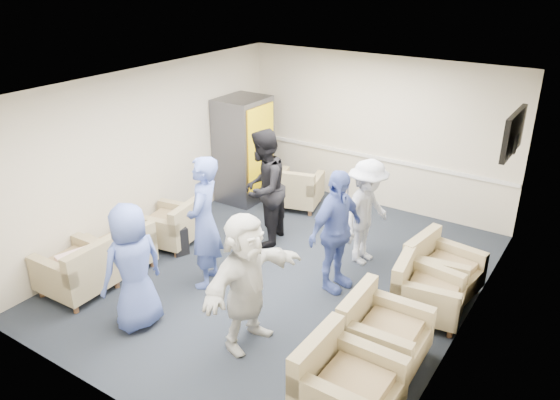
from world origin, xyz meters
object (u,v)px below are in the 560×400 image
Objects in this scene: armchair_corner at (296,190)px; person_front_left at (133,267)px; armchair_right_midfar at (425,292)px; armchair_right_far at (440,271)px; person_back_left at (263,189)px; armchair_left_far at (172,227)px; vending_machine at (244,150)px; person_mid_left at (204,223)px; armchair_left_mid at (122,250)px; armchair_left_near at (80,272)px; armchair_right_near at (343,387)px; armchair_right_midnear at (380,334)px; person_front_right at (246,281)px; person_back_right at (366,212)px; person_mid_right at (336,231)px.

person_front_left is (0.21, -4.03, 0.48)m from armchair_corner.
armchair_right_far is at bearing -7.76° from armchair_right_midfar.
person_front_left is 0.87× the size of person_back_left.
vending_machine is (-0.16, 2.11, 0.65)m from armchair_left_far.
armchair_left_mid is at bearing -94.84° from person_mid_left.
armchair_left_near is 4.08m from armchair_corner.
armchair_left_near is at bearing 90.38° from armchair_right_near.
armchair_right_midnear is 0.45× the size of vending_machine.
person_back_left reaches higher than armchair_right_midnear.
armchair_corner is (-2.99, 3.98, -0.03)m from armchair_right_near.
person_front_right reaches higher than armchair_right_midnear.
person_back_right is (-1.09, 1.92, 0.46)m from armchair_right_midnear.
person_mid_left is (1.23, 1.14, 0.59)m from armchair_left_near.
armchair_right_midnear is at bearing 69.91° from armchair_left_far.
vending_machine is at bearing -172.69° from armchair_left_mid.
armchair_corner is at bearing 165.49° from armchair_left_near.
armchair_left_near is 0.47× the size of person_mid_left.
armchair_right_midnear is 0.87× the size of armchair_corner.
person_front_right reaches higher than armchair_corner.
armchair_left_mid is at bearing 125.45° from person_mid_right.
vending_machine reaches higher than armchair_right_midfar.
person_mid_left reaches higher than armchair_right_midfar.
vending_machine is 1.20× the size of person_back_right.
armchair_left_mid is 0.45× the size of person_mid_left.
person_mid_left is at bearing -13.02° from person_back_left.
armchair_right_far is 0.58× the size of person_front_left.
person_mid_left reaches higher than person_front_right.
armchair_right_far is 0.51× the size of person_back_left.
armchair_left_mid is at bearing 123.08° from armchair_right_far.
armchair_right_midfar is (4.02, 1.32, 0.03)m from armchair_left_mid.
armchair_right_near is 2.98m from person_mid_left.
person_front_right reaches higher than armchair_left_mid.
armchair_left_near is at bearing 7.23° from armchair_left_mid.
armchair_left_near is 0.75m from armchair_left_mid.
person_mid_right reaches higher than armchair_corner.
person_front_right is (-0.32, -2.48, 0.03)m from person_back_right.
person_back_right is at bearing 134.35° from armchair_corner.
person_front_left is at bearing -72.21° from vending_machine.
armchair_left_mid is at bearing 133.06° from person_back_right.
armchair_right_near is 0.89× the size of armchair_corner.
person_back_right is at bearing 115.84° from person_mid_left.
person_front_left is (1.24, -3.86, -0.15)m from vending_machine.
armchair_right_midfar reaches higher than armchair_corner.
armchair_corner is at bearing 163.72° from person_mid_left.
armchair_left_mid is 4.24m from armchair_right_midfar.
person_mid_left is (-2.69, 1.15, 0.58)m from armchair_right_near.
armchair_right_far is at bearing 122.17° from armchair_left_near.
person_mid_right reaches higher than armchair_left_near.
person_back_right reaches higher than armchair_left_mid.
person_back_right is (-1.21, 0.81, 0.47)m from armchair_right_midfar.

